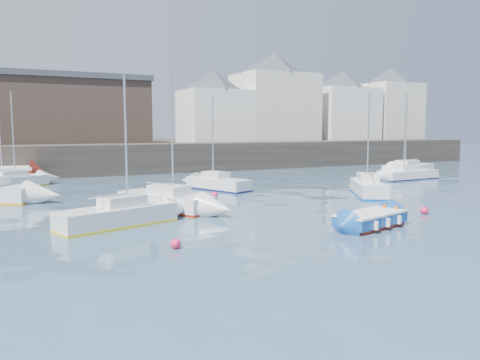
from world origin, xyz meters
name	(u,v)px	position (x,y,z in m)	size (l,w,h in m)	color
water	(380,251)	(0.00, 0.00, 0.00)	(220.00, 220.00, 0.00)	#2D4760
quay_wall	(142,158)	(0.00, 35.00, 1.50)	(90.00, 5.00, 3.00)	#28231E
land_strip	(109,152)	(0.00, 53.00, 1.40)	(90.00, 32.00, 2.80)	#28231E
bldg_east_a	(274,97)	(20.00, 42.00, 8.81)	(13.36, 13.36, 11.80)	beige
bldg_east_b	(342,106)	(31.00, 41.50, 7.87)	(11.88, 11.88, 9.95)	white
bldg_east_c	(389,104)	(40.00, 41.50, 8.37)	(11.14, 11.14, 10.95)	beige
bldg_east_d	(215,106)	(11.00, 41.50, 7.36)	(11.14, 11.14, 8.95)	white
warehouse	(71,110)	(-6.00, 43.00, 6.62)	(16.40, 10.40, 7.60)	#3D2D26
blue_dinghy	(371,219)	(2.51, 3.35, 0.41)	(4.15, 2.60, 0.73)	maroon
sailboat_a	(118,215)	(-7.96, 8.93, 0.52)	(5.98, 3.49, 7.40)	silver
sailboat_b	(166,201)	(-4.56, 12.28, 0.51)	(4.54, 6.34, 7.88)	silver
sailboat_c	(368,188)	(9.67, 11.59, 0.54)	(4.26, 5.51, 7.10)	silver
sailboat_d	(408,174)	(19.95, 17.96, 0.46)	(6.06, 2.19, 7.63)	silver
sailboat_f	(218,183)	(1.56, 18.96, 0.49)	(3.57, 5.62, 6.98)	silver
sailboat_g	(408,168)	(25.02, 22.80, 0.47)	(6.81, 3.40, 8.26)	silver
sailboat_h	(9,182)	(-12.59, 27.19, 0.49)	(6.00, 4.32, 7.47)	silver
buoy_near	(176,249)	(-6.86, 3.73, 0.00)	(0.41, 0.41, 0.41)	#FA1F4E
buoy_mid	(424,214)	(7.55, 4.77, 0.00)	(0.42, 0.42, 0.42)	#FA1F4E
buoy_far	(215,198)	(-0.40, 14.97, 0.00)	(0.45, 0.45, 0.45)	#FA1F4E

